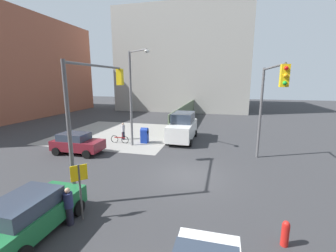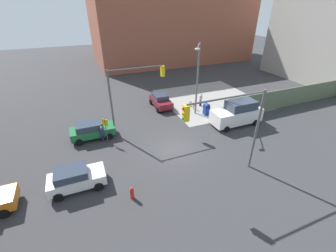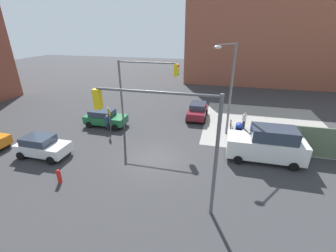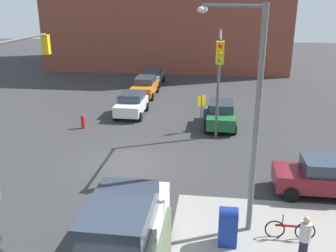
{
  "view_description": "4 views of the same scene",
  "coord_description": "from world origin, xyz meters",
  "px_view_note": "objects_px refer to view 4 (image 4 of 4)",
  "views": [
    {
      "loc": [
        -12.62,
        -1.94,
        5.65
      ],
      "look_at": [
        2.07,
        1.75,
        2.56
      ],
      "focal_mm": 24.0,
      "sensor_mm": 36.0,
      "label": 1
    },
    {
      "loc": [
        -6.91,
        -15.16,
        11.68
      ],
      "look_at": [
        -0.49,
        0.45,
        2.23
      ],
      "focal_mm": 24.0,
      "sensor_mm": 36.0,
      "label": 2
    },
    {
      "loc": [
        4.49,
        -13.89,
        9.0
      ],
      "look_at": [
        0.85,
        0.75,
        2.43
      ],
      "focal_mm": 24.0,
      "sensor_mm": 36.0,
      "label": 3
    },
    {
      "loc": [
        17.41,
        4.41,
        8.1
      ],
      "look_at": [
        0.38,
        2.15,
        2.25
      ],
      "focal_mm": 40.0,
      "sensor_mm": 36.0,
      "label": 4
    }
  ],
  "objects_px": {
    "coupe_white": "(132,104)",
    "pedestrian_waiting": "(206,118)",
    "sedan_gray": "(152,76)",
    "pedestrian_crossing": "(305,239)",
    "street_lamp_corner": "(248,105)",
    "sedan_green": "(221,114)",
    "traffic_signal_nw_corner": "(219,68)",
    "van_white_delivery": "(124,236)",
    "fire_hydrant": "(83,121)",
    "bicycle_leaning_on_fence": "(290,230)",
    "sedan_maroon": "(322,176)",
    "hatchback_orange": "(145,86)",
    "mailbox_blue": "(228,225)",
    "traffic_signal_se_corner": "(14,80)"
  },
  "relations": [
    {
      "from": "traffic_signal_nw_corner",
      "to": "coupe_white",
      "type": "bearing_deg",
      "value": -133.86
    },
    {
      "from": "sedan_maroon",
      "to": "van_white_delivery",
      "type": "relative_size",
      "value": 0.72
    },
    {
      "from": "fire_hydrant",
      "to": "bicycle_leaning_on_fence",
      "type": "distance_m",
      "value": 15.56
    },
    {
      "from": "sedan_gray",
      "to": "pedestrian_crossing",
      "type": "xyz_separation_m",
      "value": [
        25.67,
        9.36,
        0.01
      ]
    },
    {
      "from": "mailbox_blue",
      "to": "fire_hydrant",
      "type": "height_order",
      "value": "mailbox_blue"
    },
    {
      "from": "coupe_white",
      "to": "sedan_green",
      "type": "height_order",
      "value": "same"
    },
    {
      "from": "traffic_signal_se_corner",
      "to": "street_lamp_corner",
      "type": "relative_size",
      "value": 0.81
    },
    {
      "from": "street_lamp_corner",
      "to": "fire_hydrant",
      "type": "height_order",
      "value": "street_lamp_corner"
    },
    {
      "from": "hatchback_orange",
      "to": "pedestrian_waiting",
      "type": "distance_m",
      "value": 10.09
    },
    {
      "from": "traffic_signal_nw_corner",
      "to": "van_white_delivery",
      "type": "height_order",
      "value": "traffic_signal_nw_corner"
    },
    {
      "from": "sedan_gray",
      "to": "van_white_delivery",
      "type": "distance_m",
      "value": 27.13
    },
    {
      "from": "van_white_delivery",
      "to": "street_lamp_corner",
      "type": "bearing_deg",
      "value": 129.06
    },
    {
      "from": "pedestrian_crossing",
      "to": "traffic_signal_se_corner",
      "type": "bearing_deg",
      "value": 118.56
    },
    {
      "from": "hatchback_orange",
      "to": "pedestrian_waiting",
      "type": "relative_size",
      "value": 2.73
    },
    {
      "from": "bicycle_leaning_on_fence",
      "to": "fire_hydrant",
      "type": "bearing_deg",
      "value": -132.93
    },
    {
      "from": "street_lamp_corner",
      "to": "hatchback_orange",
      "type": "relative_size",
      "value": 1.88
    },
    {
      "from": "fire_hydrant",
      "to": "van_white_delivery",
      "type": "distance_m",
      "value": 14.33
    },
    {
      "from": "mailbox_blue",
      "to": "fire_hydrant",
      "type": "distance_m",
      "value": 14.5
    },
    {
      "from": "sedan_green",
      "to": "pedestrian_waiting",
      "type": "height_order",
      "value": "sedan_green"
    },
    {
      "from": "pedestrian_waiting",
      "to": "bicycle_leaning_on_fence",
      "type": "height_order",
      "value": "pedestrian_waiting"
    },
    {
      "from": "hatchback_orange",
      "to": "mailbox_blue",
      "type": "bearing_deg",
      "value": 18.49
    },
    {
      "from": "fire_hydrant",
      "to": "pedestrian_waiting",
      "type": "distance_m",
      "value": 8.05
    },
    {
      "from": "traffic_signal_se_corner",
      "to": "pedestrian_crossing",
      "type": "height_order",
      "value": "traffic_signal_se_corner"
    },
    {
      "from": "sedan_green",
      "to": "traffic_signal_nw_corner",
      "type": "bearing_deg",
      "value": -3.67
    },
    {
      "from": "sedan_maroon",
      "to": "pedestrian_waiting",
      "type": "distance_m",
      "value": 9.49
    },
    {
      "from": "bicycle_leaning_on_fence",
      "to": "van_white_delivery",
      "type": "bearing_deg",
      "value": -66.11
    },
    {
      "from": "bicycle_leaning_on_fence",
      "to": "pedestrian_waiting",
      "type": "bearing_deg",
      "value": -163.41
    },
    {
      "from": "sedan_gray",
      "to": "van_white_delivery",
      "type": "xyz_separation_m",
      "value": [
        26.86,
        3.76,
        0.44
      ]
    },
    {
      "from": "bicycle_leaning_on_fence",
      "to": "street_lamp_corner",
      "type": "bearing_deg",
      "value": -109.63
    },
    {
      "from": "traffic_signal_nw_corner",
      "to": "van_white_delivery",
      "type": "xyz_separation_m",
      "value": [
        10.4,
        -2.7,
        -3.35
      ]
    },
    {
      "from": "sedan_green",
      "to": "hatchback_orange",
      "type": "xyz_separation_m",
      "value": [
        -7.57,
        -6.58,
        0.0
      ]
    },
    {
      "from": "sedan_gray",
      "to": "mailbox_blue",
      "type": "bearing_deg",
      "value": 15.52
    },
    {
      "from": "mailbox_blue",
      "to": "hatchback_orange",
      "type": "height_order",
      "value": "hatchback_orange"
    },
    {
      "from": "street_lamp_corner",
      "to": "sedan_green",
      "type": "distance_m",
      "value": 12.25
    },
    {
      "from": "coupe_white",
      "to": "pedestrian_waiting",
      "type": "xyz_separation_m",
      "value": [
        2.56,
        5.49,
        -0.04
      ]
    },
    {
      "from": "hatchback_orange",
      "to": "fire_hydrant",
      "type": "bearing_deg",
      "value": -14.56
    },
    {
      "from": "traffic_signal_se_corner",
      "to": "pedestrian_waiting",
      "type": "distance_m",
      "value": 12.09
    },
    {
      "from": "coupe_white",
      "to": "sedan_green",
      "type": "xyz_separation_m",
      "value": [
        1.74,
        6.46,
        0.0
      ]
    },
    {
      "from": "coupe_white",
      "to": "hatchback_orange",
      "type": "relative_size",
      "value": 0.9
    },
    {
      "from": "traffic_signal_se_corner",
      "to": "sedan_gray",
      "type": "relative_size",
      "value": 1.57
    },
    {
      "from": "coupe_white",
      "to": "van_white_delivery",
      "type": "relative_size",
      "value": 0.71
    },
    {
      "from": "sedan_gray",
      "to": "sedan_green",
      "type": "bearing_deg",
      "value": 28.77
    },
    {
      "from": "sedan_green",
      "to": "traffic_signal_se_corner",
      "type": "bearing_deg",
      "value": -46.79
    },
    {
      "from": "pedestrian_waiting",
      "to": "sedan_green",
      "type": "bearing_deg",
      "value": 141.21
    },
    {
      "from": "van_white_delivery",
      "to": "sedan_gray",
      "type": "bearing_deg",
      "value": -172.03
    },
    {
      "from": "traffic_signal_se_corner",
      "to": "pedestrian_waiting",
      "type": "relative_size",
      "value": 4.16
    },
    {
      "from": "mailbox_blue",
      "to": "van_white_delivery",
      "type": "relative_size",
      "value": 0.26
    },
    {
      "from": "van_white_delivery",
      "to": "sedan_green",
      "type": "bearing_deg",
      "value": 168.51
    },
    {
      "from": "traffic_signal_nw_corner",
      "to": "coupe_white",
      "type": "height_order",
      "value": "traffic_signal_nw_corner"
    },
    {
      "from": "fire_hydrant",
      "to": "pedestrian_crossing",
      "type": "relative_size",
      "value": 0.57
    }
  ]
}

